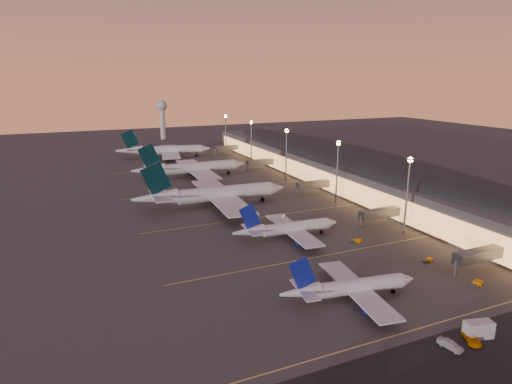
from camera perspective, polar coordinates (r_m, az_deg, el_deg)
The scene contains 17 objects.
ground at distance 130.59m, azimuth 7.17°, elevation -7.75°, with size 700.00×700.00×0.00m, color #44423F.
airliner_narrow_south at distance 103.80m, azimuth 12.35°, elevation -12.33°, with size 34.05×30.69×12.16m.
airliner_narrow_north at distance 138.28m, azimuth 4.13°, elevation -4.86°, with size 36.35×32.51×12.99m.
airliner_wide_near at distance 171.67m, azimuth -5.84°, elevation -0.32°, with size 62.53×56.94×20.02m.
airliner_wide_mid at distance 224.81m, azimuth -8.70°, elevation 3.17°, with size 59.62×54.11×19.13m.
airliner_wide_far at distance 283.87m, azimuth -12.15°, elevation 5.45°, with size 59.75×55.10×19.16m.
terminal_building at distance 219.10m, azimuth 11.58°, elevation 3.76°, with size 56.35×255.00×17.46m.
light_masts at distance 197.56m, azimuth 6.77°, elevation 5.35°, with size 2.20×217.20×25.90m.
radar_tower at distance 371.36m, azimuth -12.41°, elevation 10.24°, with size 9.00×9.00×32.50m.
service_lane at distance 92.95m, azimuth 26.05°, elevation -19.37°, with size 260.00×16.00×0.01m.
lane_markings at distance 164.02m, azimuth 0.06°, elevation -2.85°, with size 90.00×180.36×0.00m.
baggage_tug_a at distance 121.79m, azimuth 27.35°, elevation -10.86°, with size 4.33×2.81×1.21m.
baggage_tug_b at distance 131.32m, azimuth 21.94°, elevation -8.43°, with size 3.41×2.12×0.95m.
baggage_tug_c at distance 139.26m, azimuth 13.24°, elevation -6.36°, with size 3.73×2.37×1.04m.
catering_truck_a at distance 99.94m, azimuth 27.68°, elevation -15.96°, with size 6.55×3.77×3.47m.
service_van_c at distance 94.46m, azimuth 24.50°, elevation -17.98°, with size 2.01×4.99×1.70m, color silver.
service_van_d at distance 98.17m, azimuth 26.83°, elevation -17.05°, with size 2.32×5.04×1.40m, color orange.
Camera 1 is at (-62.54, -103.11, 50.10)m, focal length 30.00 mm.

